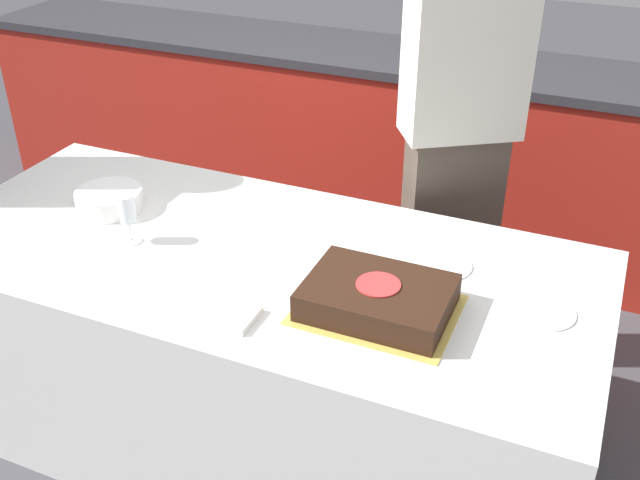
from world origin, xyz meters
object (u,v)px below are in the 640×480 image
(plate_stack, at_px, (109,200))
(person_cutting_cake, at_px, (458,144))
(cake, at_px, (378,298))
(wine_glass, at_px, (127,211))

(plate_stack, xyz_separation_m, person_cutting_cake, (1.01, 0.61, 0.13))
(cake, distance_m, wine_glass, 0.82)
(cake, height_order, wine_glass, wine_glass)
(cake, relative_size, plate_stack, 1.92)
(cake, bearing_deg, wine_glass, 177.05)
(cake, height_order, person_cutting_cake, person_cutting_cake)
(cake, relative_size, wine_glass, 2.67)
(cake, xyz_separation_m, person_cutting_cake, (0.00, 0.80, 0.12))
(wine_glass, bearing_deg, cake, -2.95)
(person_cutting_cake, bearing_deg, plate_stack, -1.68)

